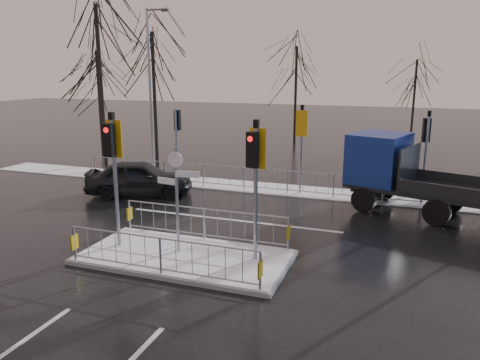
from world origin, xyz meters
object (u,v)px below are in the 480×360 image
(flatbed_truck, at_px, (401,171))
(street_lamp_left, at_px, (151,86))
(traffic_island, at_px, (184,246))
(car_far_lane, at_px, (139,178))

(flatbed_truck, height_order, street_lamp_left, street_lamp_left)
(traffic_island, xyz_separation_m, flatbed_truck, (5.65, 7.11, 1.16))
(street_lamp_left, bearing_deg, flatbed_truck, -11.15)
(traffic_island, relative_size, street_lamp_left, 0.73)
(car_far_lane, xyz_separation_m, street_lamp_left, (-1.47, 3.84, 3.73))
(traffic_island, xyz_separation_m, street_lamp_left, (-6.42, 9.49, 4.10))
(traffic_island, height_order, flatbed_truck, traffic_island)
(traffic_island, distance_m, flatbed_truck, 9.16)
(traffic_island, height_order, car_far_lane, traffic_island)
(flatbed_truck, distance_m, street_lamp_left, 12.65)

